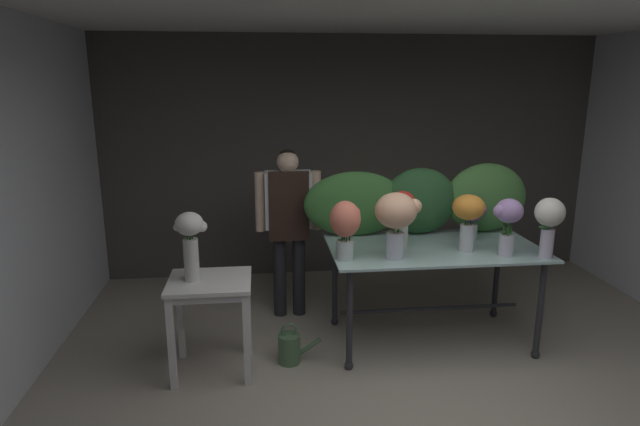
{
  "coord_description": "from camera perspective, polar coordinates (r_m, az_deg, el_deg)",
  "views": [
    {
      "loc": [
        -1.06,
        -2.68,
        2.21
      ],
      "look_at": [
        -0.6,
        1.35,
        1.2
      ],
      "focal_mm": 30.06,
      "sensor_mm": 36.0,
      "label": 1
    }
  ],
  "objects": [
    {
      "name": "vase_lilac_ranunculus",
      "position": [
        4.42,
        19.34,
        -0.73
      ],
      "size": [
        0.24,
        0.21,
        0.46
      ],
      "color": "silver",
      "rests_on": "display_table_glass"
    },
    {
      "name": "foliage_backdrop",
      "position": [
        4.87,
        11.08,
        1.29
      ],
      "size": [
        2.03,
        0.29,
        0.63
      ],
      "color": "#387033",
      "rests_on": "display_table_glass"
    },
    {
      "name": "side_table_white",
      "position": [
        4.18,
        -11.61,
        -8.46
      ],
      "size": [
        0.62,
        0.55,
        0.75
      ],
      "color": "white",
      "rests_on": "ground"
    },
    {
      "name": "vase_ivory_hydrangea",
      "position": [
        4.48,
        23.22,
        -0.68
      ],
      "size": [
        0.23,
        0.22,
        0.48
      ],
      "color": "silver",
      "rests_on": "display_table_glass"
    },
    {
      "name": "florist",
      "position": [
        4.98,
        -3.37,
        -0.22
      ],
      "size": [
        0.61,
        0.24,
        1.6
      ],
      "color": "#232328",
      "rests_on": "ground"
    },
    {
      "name": "ground_plane",
      "position": [
        5.0,
        6.52,
        -12.37
      ],
      "size": [
        7.41,
        7.41,
        0.0
      ],
      "primitive_type": "plane",
      "color": "#9E9384"
    },
    {
      "name": "watering_can",
      "position": [
        4.43,
        -3.23,
        -14.12
      ],
      "size": [
        0.35,
        0.18,
        0.34
      ],
      "color": "#4C704C",
      "rests_on": "ground"
    },
    {
      "name": "ceiling_slab",
      "position": [
        4.52,
        7.54,
        20.86
      ],
      "size": [
        5.82,
        3.49,
        0.12
      ],
      "primitive_type": "cube",
      "color": "silver",
      "rests_on": "wall_back"
    },
    {
      "name": "display_table_glass",
      "position": [
        4.63,
        11.89,
        -4.98
      ],
      "size": [
        1.75,
        1.0,
        0.87
      ],
      "color": "#A9CECC",
      "rests_on": "ground"
    },
    {
      "name": "wall_left",
      "position": [
        4.79,
        -28.39,
        1.93
      ],
      "size": [
        0.12,
        3.49,
        2.7
      ],
      "primitive_type": "cube",
      "color": "silver",
      "rests_on": "ground"
    },
    {
      "name": "vase_coral_tulips",
      "position": [
        4.09,
        2.74,
        -1.26
      ],
      "size": [
        0.24,
        0.24,
        0.46
      ],
      "color": "silver",
      "rests_on": "display_table_glass"
    },
    {
      "name": "vase_sunset_lilies",
      "position": [
        4.44,
        15.5,
        -0.2
      ],
      "size": [
        0.26,
        0.26,
        0.47
      ],
      "color": "silver",
      "rests_on": "display_table_glass"
    },
    {
      "name": "vase_white_roses_tall",
      "position": [
        4.05,
        -13.62,
        -2.84
      ],
      "size": [
        0.24,
        0.21,
        0.53
      ],
      "color": "silver",
      "rests_on": "side_table_white"
    },
    {
      "name": "wall_back",
      "position": [
        6.2,
        3.36,
        5.96
      ],
      "size": [
        5.7,
        0.12,
        2.7
      ],
      "primitive_type": "cube",
      "color": "#4C4742",
      "rests_on": "ground"
    },
    {
      "name": "vase_peach_snapdragons",
      "position": [
        4.13,
        8.12,
        -0.32
      ],
      "size": [
        0.36,
        0.32,
        0.52
      ],
      "color": "silver",
      "rests_on": "display_table_glass"
    },
    {
      "name": "vase_violet_peonies",
      "position": [
        4.77,
        15.86,
        -0.1
      ],
      "size": [
        0.23,
        0.21,
        0.4
      ],
      "color": "silver",
      "rests_on": "display_table_glass"
    },
    {
      "name": "vase_scarlet_carnations",
      "position": [
        4.47,
        8.75,
        0.11
      ],
      "size": [
        0.21,
        0.2,
        0.47
      ],
      "color": "silver",
      "rests_on": "display_table_glass"
    }
  ]
}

